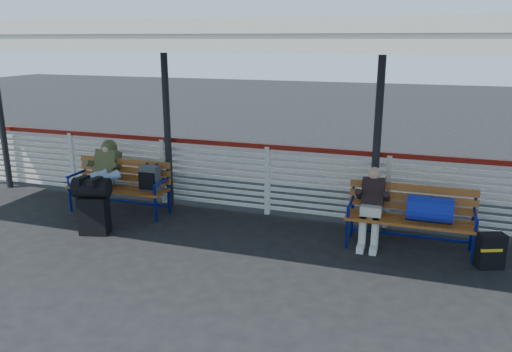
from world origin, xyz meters
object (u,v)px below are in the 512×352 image
(luggage_stack, at_px, (93,204))
(traveler_man, at_px, (100,176))
(bench_left, at_px, (129,180))
(bench_right, at_px, (421,210))
(suitcase_side, at_px, (490,251))
(companion_person, at_px, (372,206))

(luggage_stack, xyz_separation_m, traveler_man, (-0.35, 0.69, 0.24))
(bench_left, distance_m, traveler_man, 0.50)
(bench_right, xyz_separation_m, suitcase_side, (0.91, -0.30, -0.36))
(luggage_stack, xyz_separation_m, suitcase_side, (5.71, 0.66, -0.25))
(luggage_stack, relative_size, bench_right, 0.50)
(bench_left, relative_size, traveler_man, 1.10)
(luggage_stack, distance_m, traveler_man, 0.81)
(luggage_stack, bearing_deg, bench_left, 76.80)
(luggage_stack, xyz_separation_m, bench_left, (-0.02, 1.03, 0.09))
(traveler_man, bearing_deg, bench_right, 3.02)
(bench_right, height_order, traveler_man, traveler_man)
(bench_left, xyz_separation_m, bench_right, (4.82, -0.08, 0.02))
(luggage_stack, relative_size, companion_person, 0.79)
(luggage_stack, relative_size, suitcase_side, 1.90)
(companion_person, bearing_deg, bench_left, 178.90)
(luggage_stack, xyz_separation_m, companion_person, (4.11, 0.96, 0.10))
(bench_left, bearing_deg, luggage_stack, -88.88)
(companion_person, bearing_deg, suitcase_side, -10.54)
(bench_left, relative_size, bench_right, 1.00)
(luggage_stack, distance_m, companion_person, 4.22)
(luggage_stack, bearing_deg, suitcase_side, -7.75)
(bench_right, relative_size, companion_person, 1.57)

